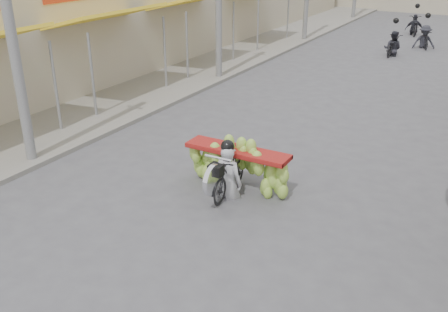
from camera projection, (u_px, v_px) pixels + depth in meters
ground at (126, 312)px, 7.24m from camera, size 120.00×120.00×0.00m
sidewalk_left at (222, 58)px, 22.34m from camera, size 4.00×60.00×0.12m
banana_motorbike at (232, 162)px, 10.38m from camera, size 2.28×1.79×2.13m
bg_motorbike_a at (394, 39)px, 22.79m from camera, size 0.81×1.60×1.95m
bg_motorbike_b at (426, 30)px, 24.24m from camera, size 1.19×1.60×1.95m
bg_motorbike_c at (415, 21)px, 27.70m from camera, size 1.07×1.85×1.95m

